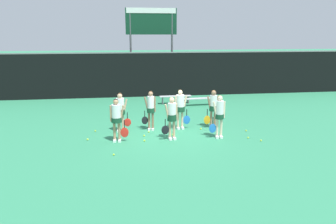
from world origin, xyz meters
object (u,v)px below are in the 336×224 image
object	(u,v)px
scoreboard	(151,28)
player_3	(120,109)
tennis_ball_3	(248,138)
player_2	(219,113)
tennis_ball_6	(201,129)
tennis_ball_7	(147,121)
player_6	(213,106)
tennis_ball_4	(88,139)
tennis_ball_11	(261,140)
tennis_ball_5	(246,131)
tennis_ball_8	(144,136)
player_0	(117,116)
tennis_ball_1	(114,155)
tennis_ball_2	(173,134)
player_4	(151,108)
tennis_ball_10	(144,141)
bench_far	(175,97)
tennis_ball_9	(95,131)
player_5	(180,106)
tennis_ball_0	(149,132)
player_1	(172,115)
bench_courtside	(198,99)

from	to	relation	value
scoreboard	player_3	distance (m)	10.32
player_3	tennis_ball_3	xyz separation A→B (m)	(5.07, -1.71, -0.97)
player_2	tennis_ball_6	xyz separation A→B (m)	(-0.44, 1.23, -0.98)
tennis_ball_7	player_6	bearing A→B (deg)	-26.26
player_3	tennis_ball_3	world-z (taller)	player_3
player_3	tennis_ball_6	xyz separation A→B (m)	(3.48, -0.21, -0.97)
tennis_ball_4	tennis_ball_11	xyz separation A→B (m)	(6.76, -1.09, -0.00)
tennis_ball_5	tennis_ball_7	world-z (taller)	tennis_ball_7
tennis_ball_5	tennis_ball_8	xyz separation A→B (m)	(-4.42, -0.11, 0.00)
player_0	tennis_ball_1	size ratio (longest dim) A/B	25.53
scoreboard	tennis_ball_8	distance (m)	11.31
tennis_ball_2	player_6	bearing A→B (deg)	25.03
player_4	tennis_ball_5	world-z (taller)	player_4
player_0	tennis_ball_10	world-z (taller)	player_0
tennis_ball_2	tennis_ball_3	distance (m)	3.07
player_3	tennis_ball_4	xyz separation A→B (m)	(-1.32, -1.02, -0.97)
tennis_ball_1	tennis_ball_11	world-z (taller)	same
tennis_ball_4	tennis_ball_3	bearing A→B (deg)	-6.14
bench_far	tennis_ball_11	xyz separation A→B (m)	(2.17, -7.47, -0.38)
tennis_ball_5	tennis_ball_11	size ratio (longest dim) A/B	0.98
tennis_ball_7	tennis_ball_11	bearing A→B (deg)	-40.48
player_4	tennis_ball_11	xyz separation A→B (m)	(4.14, -2.15, -0.98)
tennis_ball_1	tennis_ball_10	bearing A→B (deg)	49.47
tennis_ball_2	tennis_ball_6	bearing A→B (deg)	25.71
tennis_ball_1	tennis_ball_9	size ratio (longest dim) A/B	1.02
player_0	scoreboard	bearing A→B (deg)	81.16
tennis_ball_6	tennis_ball_10	world-z (taller)	tennis_ball_6
player_5	tennis_ball_8	world-z (taller)	player_5
tennis_ball_0	player_1	bearing A→B (deg)	-51.20
tennis_ball_7	tennis_ball_1	bearing A→B (deg)	-109.50
tennis_ball_11	tennis_ball_5	bearing A→B (deg)	93.47
bench_far	player_5	distance (m)	5.40
player_3	player_6	bearing A→B (deg)	8.86
player_6	tennis_ball_3	distance (m)	2.24
bench_far	player_6	xyz separation A→B (m)	(0.82, -5.29, 0.59)
tennis_ball_6	tennis_ball_10	xyz separation A→B (m)	(-2.58, -1.28, -0.00)
tennis_ball_2	tennis_ball_5	xyz separation A→B (m)	(3.23, 0.11, -0.00)
tennis_ball_4	tennis_ball_6	distance (m)	4.87
bench_far	bench_courtside	bearing A→B (deg)	-31.95
player_5	tennis_ball_7	size ratio (longest dim) A/B	24.98
tennis_ball_5	player_2	bearing A→B (deg)	-154.32
player_3	player_4	size ratio (longest dim) A/B	0.98
player_1	tennis_ball_7	xyz separation A→B (m)	(-0.74, 2.83, -0.97)
player_5	tennis_ball_3	xyz separation A→B (m)	(2.47, -1.74, -1.00)
bench_far	tennis_ball_7	xyz separation A→B (m)	(-2.01, -3.90, -0.38)
bench_courtside	tennis_ball_6	size ratio (longest dim) A/B	27.74
scoreboard	player_6	bearing A→B (deg)	-78.92
bench_far	tennis_ball_7	bearing A→B (deg)	-118.84
tennis_ball_3	tennis_ball_7	bearing A→B (deg)	140.31
player_1	player_6	distance (m)	2.53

